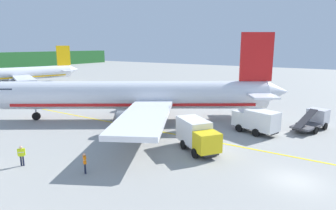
% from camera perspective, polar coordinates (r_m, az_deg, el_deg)
% --- Properties ---
extents(airliner_foreground, '(31.18, 36.62, 11.90)m').
position_cam_1_polar(airliner_foreground, '(39.71, -5.81, 1.82)').
color(airliner_foreground, silver).
rests_on(airliner_foreground, ground).
extents(airliner_mid_apron, '(34.36, 28.79, 10.12)m').
position_cam_1_polar(airliner_mid_apron, '(84.65, -28.55, 5.36)').
color(airliner_mid_apron, silver).
rests_on(airliner_mid_apron, ground).
extents(service_truck_fuel, '(3.79, 5.73, 2.82)m').
position_cam_1_polar(service_truck_fuel, '(35.37, 17.02, -2.91)').
color(service_truck_fuel, white).
rests_on(service_truck_fuel, ground).
extents(service_truck_baggage, '(6.39, 3.84, 2.57)m').
position_cam_1_polar(service_truck_baggage, '(39.88, 26.95, -2.61)').
color(service_truck_baggage, silver).
rests_on(service_truck_baggage, ground).
extents(service_truck_catering, '(5.14, 5.90, 2.99)m').
position_cam_1_polar(service_truck_catering, '(28.49, 5.74, -5.80)').
color(service_truck_catering, yellow).
rests_on(service_truck_catering, ground).
extents(crew_marshaller, '(0.44, 0.54, 1.75)m').
position_cam_1_polar(crew_marshaller, '(24.50, -16.18, -10.67)').
color(crew_marshaller, '#191E33').
rests_on(crew_marshaller, ground).
extents(crew_loader_left, '(0.49, 0.48, 1.79)m').
position_cam_1_polar(crew_loader_left, '(27.92, -27.02, -8.65)').
color(crew_loader_left, '#191E33').
rests_on(crew_loader_left, ground).
extents(crew_loader_right, '(0.63, 0.28, 1.71)m').
position_cam_1_polar(crew_loader_right, '(31.97, -4.20, -4.97)').
color(crew_loader_right, '#191E33').
rests_on(crew_loader_right, ground).
extents(apron_guide_line, '(0.30, 60.00, 0.01)m').
position_cam_1_polar(apron_guide_line, '(35.41, -3.04, -4.98)').
color(apron_guide_line, yellow).
rests_on(apron_guide_line, ground).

